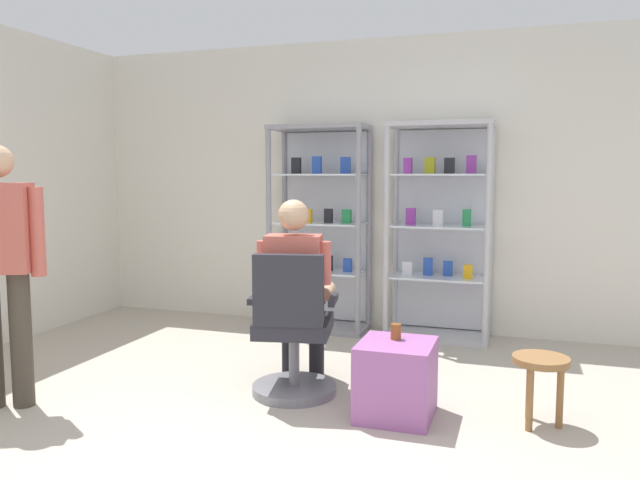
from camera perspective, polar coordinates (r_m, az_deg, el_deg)
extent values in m
plane|color=#B2A899|center=(3.32, -6.08, -19.86)|extent=(7.20, 7.20, 0.00)
cube|color=silver|center=(5.85, 6.02, 5.05)|extent=(6.00, 0.10, 2.70)
cylinder|color=gray|center=(5.69, -4.76, 1.00)|extent=(0.05, 0.05, 1.90)
cylinder|color=gray|center=(5.41, 3.55, 0.76)|extent=(0.05, 0.05, 1.90)
cylinder|color=gray|center=(6.06, -3.28, 1.32)|extent=(0.05, 0.05, 1.90)
cylinder|color=gray|center=(5.80, 4.56, 1.10)|extent=(0.05, 0.05, 1.90)
cube|color=gray|center=(5.72, -0.05, 10.38)|extent=(0.90, 0.45, 0.04)
cube|color=gray|center=(5.88, -0.05, -8.01)|extent=(0.90, 0.45, 0.04)
cube|color=silver|center=(5.93, 0.60, 1.23)|extent=(0.84, 0.02, 1.80)
cube|color=silver|center=(5.77, -0.05, -2.90)|extent=(0.82, 0.39, 0.02)
cube|color=silver|center=(5.82, -2.69, -2.03)|extent=(0.08, 0.04, 0.15)
cube|color=#268C4C|center=(5.76, -1.04, -2.23)|extent=(0.09, 0.04, 0.12)
cube|color=black|center=(5.75, 0.82, -2.16)|extent=(0.08, 0.03, 0.14)
cube|color=#264CB2|center=(5.68, 2.58, -2.35)|extent=(0.08, 0.05, 0.12)
cube|color=silver|center=(5.72, -0.05, 1.56)|extent=(0.82, 0.39, 0.02)
cube|color=red|center=(5.79, -2.69, 2.36)|extent=(0.08, 0.05, 0.14)
cube|color=gold|center=(5.70, -1.10, 2.25)|extent=(0.07, 0.05, 0.12)
cube|color=black|center=(5.70, 0.79, 2.27)|extent=(0.08, 0.05, 0.13)
cube|color=#268C4C|center=(5.64, 2.49, 2.21)|extent=(0.09, 0.05, 0.13)
cube|color=silver|center=(5.70, -0.05, 6.07)|extent=(0.82, 0.39, 0.02)
cube|color=black|center=(5.79, -2.22, 6.89)|extent=(0.08, 0.05, 0.15)
cube|color=#264CB2|center=(5.66, -0.29, 6.96)|extent=(0.08, 0.04, 0.16)
cube|color=#264CB2|center=(5.63, 2.38, 6.92)|extent=(0.09, 0.05, 0.15)
cylinder|color=#B7B7BC|center=(5.35, 6.14, 0.68)|extent=(0.05, 0.05, 1.90)
cylinder|color=#B7B7BC|center=(5.24, 15.26, 0.39)|extent=(0.05, 0.05, 1.90)
cylinder|color=#B7B7BC|center=(5.74, 6.98, 1.03)|extent=(0.05, 0.05, 1.90)
cylinder|color=#B7B7BC|center=(5.64, 15.48, 0.76)|extent=(0.05, 0.05, 1.90)
cube|color=#B7B7BC|center=(5.47, 11.13, 10.46)|extent=(0.90, 0.45, 0.04)
cube|color=#B7B7BC|center=(5.64, 10.74, -8.73)|extent=(0.90, 0.45, 0.04)
cube|color=silver|center=(5.69, 11.21, 0.91)|extent=(0.84, 0.02, 1.80)
cube|color=silver|center=(5.53, 10.85, -3.41)|extent=(0.82, 0.39, 0.02)
cube|color=silver|center=(5.52, 8.07, -2.64)|extent=(0.09, 0.05, 0.12)
cube|color=#264CB2|center=(5.56, 9.97, -2.44)|extent=(0.09, 0.05, 0.16)
cube|color=#264CB2|center=(5.55, 11.76, -2.60)|extent=(0.09, 0.04, 0.14)
cube|color=gold|center=(5.45, 13.55, -2.88)|extent=(0.08, 0.05, 0.12)
cube|color=silver|center=(5.47, 10.94, 1.25)|extent=(0.82, 0.39, 0.02)
cube|color=purple|center=(5.49, 8.41, 2.17)|extent=(0.09, 0.04, 0.15)
cube|color=silver|center=(5.44, 10.85, 2.03)|extent=(0.09, 0.06, 0.14)
cube|color=#268C4C|center=(5.43, 13.44, 2.01)|extent=(0.08, 0.05, 0.15)
cube|color=silver|center=(5.46, 11.04, 5.96)|extent=(0.82, 0.39, 0.02)
cube|color=purple|center=(5.47, 8.14, 6.82)|extent=(0.08, 0.05, 0.14)
cube|color=#999919|center=(5.44, 10.15, 6.80)|extent=(0.09, 0.05, 0.14)
cube|color=black|center=(5.45, 11.90, 6.75)|extent=(0.09, 0.04, 0.14)
cube|color=purple|center=(5.43, 13.85, 6.80)|extent=(0.08, 0.04, 0.16)
cylinder|color=slate|center=(4.21, -2.40, -13.61)|extent=(0.56, 0.56, 0.06)
cylinder|color=slate|center=(4.15, -2.41, -10.95)|extent=(0.07, 0.07, 0.41)
cube|color=#26262D|center=(4.09, -2.43, -7.93)|extent=(0.57, 0.57, 0.10)
cube|color=#26262D|center=(3.83, -2.95, -4.69)|extent=(0.45, 0.17, 0.45)
cube|color=#26262D|center=(4.02, 1.24, -5.55)|extent=(0.10, 0.30, 0.04)
cube|color=#26262D|center=(4.10, -6.04, -5.35)|extent=(0.10, 0.30, 0.04)
cylinder|color=black|center=(4.25, -0.66, -6.02)|extent=(0.22, 0.42, 0.14)
cylinder|color=black|center=(4.50, -0.32, -8.98)|extent=(0.11, 0.11, 0.56)
cylinder|color=black|center=(4.28, -3.33, -5.94)|extent=(0.22, 0.42, 0.14)
cylinder|color=black|center=(4.53, -2.86, -8.89)|extent=(0.11, 0.11, 0.56)
cube|color=#BF594C|center=(4.02, -2.45, -3.08)|extent=(0.40, 0.29, 0.50)
sphere|color=tan|center=(3.98, -2.47, 2.33)|extent=(0.20, 0.20, 0.20)
cylinder|color=#BF594C|center=(3.98, 0.39, -2.15)|extent=(0.09, 0.09, 0.28)
cylinder|color=tan|center=(4.19, 0.66, -4.77)|extent=(0.14, 0.31, 0.08)
cylinder|color=#BF594C|center=(4.05, -5.25, -2.04)|extent=(0.09, 0.09, 0.28)
cylinder|color=tan|center=(4.26, -4.72, -4.64)|extent=(0.14, 0.31, 0.08)
cube|color=#9E599E|center=(3.81, 7.07, -12.69)|extent=(0.44, 0.46, 0.46)
cylinder|color=brown|center=(3.80, 7.04, -8.42)|extent=(0.06, 0.06, 0.09)
cylinder|color=#3F382D|center=(4.31, -25.95, -8.29)|extent=(0.13, 0.13, 0.85)
cylinder|color=#BF594C|center=(4.16, -24.74, 0.70)|extent=(0.09, 0.09, 0.55)
cube|color=#BF594C|center=(4.23, -27.54, 0.99)|extent=(0.42, 0.35, 0.55)
cylinder|color=olive|center=(3.81, 19.79, -10.43)|extent=(0.32, 0.32, 0.04)
cylinder|color=olive|center=(3.88, 21.35, -13.37)|extent=(0.04, 0.04, 0.37)
cylinder|color=olive|center=(3.96, 18.83, -12.86)|extent=(0.04, 0.04, 0.37)
cylinder|color=olive|center=(3.78, 18.85, -13.78)|extent=(0.04, 0.04, 0.37)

